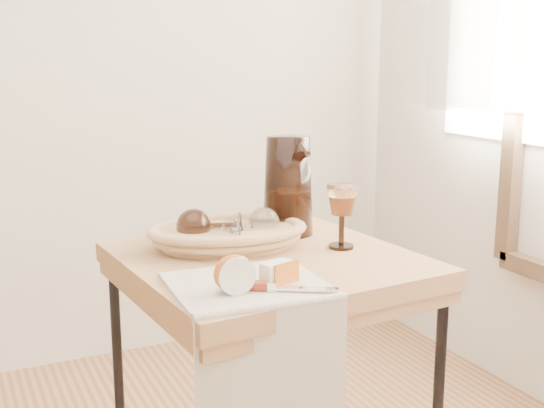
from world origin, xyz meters
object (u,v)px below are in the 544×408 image
goblet_lying_a (213,225)px  table_knife (276,286)px  pitcher (288,186)px  goblet_lying_b (250,226)px  bread_basket (228,237)px  wine_goblet (342,216)px  tea_towel (247,285)px  apple_half (233,273)px

goblet_lying_a → table_knife: bearing=104.5°
pitcher → table_knife: 0.46m
goblet_lying_b → table_knife: 0.33m
bread_basket → wine_goblet: 0.27m
tea_towel → pitcher: pitcher is taller
goblet_lying_a → wine_goblet: bearing=169.9°
tea_towel → bread_basket: (0.07, 0.27, 0.02)m
pitcher → wine_goblet: size_ratio=1.89×
tea_towel → wine_goblet: bearing=31.2°
wine_goblet → apple_half: size_ratio=1.94×
bread_basket → goblet_lying_b: size_ratio=2.68×
pitcher → table_knife: size_ratio=1.36×
bread_basket → goblet_lying_a: bearing=164.6°
tea_towel → pitcher: 0.43m
goblet_lying_a → wine_goblet: 0.29m
bread_basket → apple_half: bearing=-99.1°
goblet_lying_b → pitcher: 0.17m
goblet_lying_b → pitcher: (0.14, 0.08, 0.07)m
tea_towel → apple_half: (-0.04, -0.03, 0.04)m
goblet_lying_a → pitcher: pitcher is taller
goblet_lying_b → apple_half: (-0.16, -0.29, -0.01)m
wine_goblet → tea_towel: bearing=-152.5°
bread_basket → goblet_lying_b: 0.06m
goblet_lying_a → pitcher: size_ratio=0.46×
tea_towel → goblet_lying_b: size_ratio=2.37×
wine_goblet → table_knife: bearing=-141.2°
apple_half → pitcher: bearing=51.9°
goblet_lying_a → pitcher: 0.23m
bread_basket → wine_goblet: (0.23, -0.11, 0.05)m
bread_basket → goblet_lying_b: bearing=-10.7°
tea_towel → pitcher: size_ratio=1.02×
table_knife → goblet_lying_b: bearing=106.1°
pitcher → apple_half: (-0.30, -0.36, -0.08)m
bread_basket → pitcher: size_ratio=1.16×
tea_towel → goblet_lying_a: bearing=85.6°
table_knife → wine_goblet: bearing=70.2°
wine_goblet → table_knife: wine_goblet is taller
goblet_lying_b → apple_half: bearing=-140.3°
goblet_lying_a → goblet_lying_b: goblet_lying_a is taller
wine_goblet → apple_half: 0.40m
goblet_lying_a → table_knife: 0.35m
bread_basket → goblet_lying_a: 0.04m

